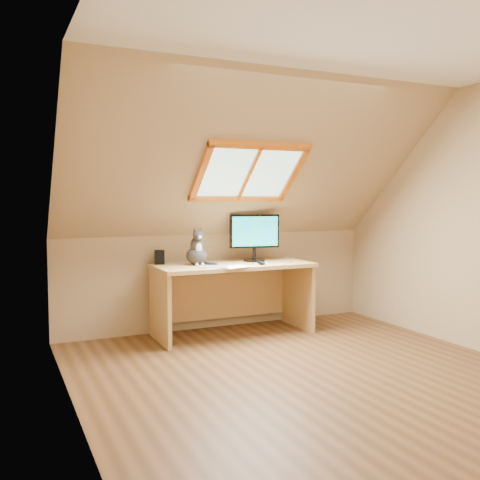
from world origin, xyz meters
TOP-DOWN VIEW (x-y plane):
  - ground at (0.00, 0.00)m, footprint 3.50×3.50m
  - room_shell at (0.00, -0.09)m, footprint 3.52×3.52m
  - desk at (-0.01, 1.45)m, footprint 1.59×0.70m
  - monitor at (0.26, 1.45)m, footprint 0.53×0.22m
  - cat at (-0.38, 1.42)m, footprint 0.21×0.25m
  - desk_speaker at (-0.70, 1.63)m, footprint 0.12×0.12m
  - graphics_tablet at (-0.31, 1.16)m, footprint 0.33×0.28m
  - mouse at (0.20, 1.17)m, footprint 0.08×0.12m
  - papers at (-0.20, 1.12)m, footprint 0.35×0.30m
  - cables at (0.38, 1.26)m, footprint 0.51×0.26m

SIDE VIEW (x-z plane):
  - ground at x=0.00m, z-range 0.00..0.00m
  - desk at x=-0.01m, z-range 0.14..0.86m
  - papers at x=-0.20m, z-range 0.73..0.73m
  - cables at x=0.38m, z-range 0.73..0.73m
  - graphics_tablet at x=-0.31m, z-range 0.73..0.74m
  - mouse at x=0.20m, z-range 0.73..0.76m
  - desk_speaker at x=-0.70m, z-range 0.73..0.86m
  - cat at x=-0.38m, z-range 0.67..1.05m
  - monitor at x=0.26m, z-range 0.76..1.25m
  - room_shell at x=0.00m, z-range 0.23..2.64m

